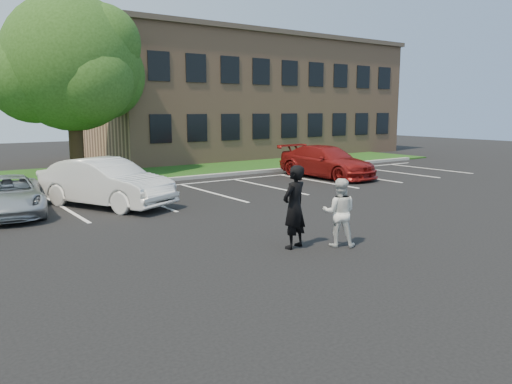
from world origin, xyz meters
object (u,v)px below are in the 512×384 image
Objects in this scene: tree at (73,66)px; car_red_compact at (327,162)px; car_white_sedan at (106,183)px; man_black_suit at (294,207)px; car_silver_minivan at (8,196)px; office_building at (246,97)px; man_white_shirt at (339,212)px.

tree is 1.68× the size of car_red_compact.
car_white_sedan reaches higher than car_red_compact.
man_black_suit reaches higher than car_white_sedan.
car_red_compact is at bearing 10.88° from car_silver_minivan.
man_black_suit reaches higher than car_red_compact.
car_white_sedan is (-1.68, -9.08, -4.54)m from tree.
man_black_suit is (-13.62, -22.02, -3.17)m from office_building.
tree is 2.02× the size of car_silver_minivan.
office_building reaches higher than car_red_compact.
tree is 13.26m from car_red_compact.
car_red_compact is (-4.33, -13.26, -3.40)m from office_building.
car_silver_minivan is at bearing -142.97° from office_building.
man_white_shirt is at bearing -135.97° from car_red_compact.
car_red_compact is (9.51, -8.02, -4.59)m from tree.
man_white_shirt is at bearing -119.29° from office_building.
man_white_shirt is 0.38× the size of car_silver_minivan.
man_white_shirt reaches higher than car_silver_minivan.
man_white_shirt is 10.38m from car_silver_minivan.
car_red_compact is (9.29, 8.76, -0.23)m from man_black_suit.
office_building is 2.55× the size of tree.
car_silver_minivan is 2.99m from car_white_sedan.
car_silver_minivan is at bearing 178.69° from car_red_compact.
car_white_sedan is at bearing -91.14° from man_black_suit.
car_white_sedan is (2.96, -0.38, 0.21)m from car_silver_minivan.
man_black_suit is 12.77m from car_red_compact.
office_building is at bearing -76.77° from man_white_shirt.
office_building is 14.85m from tree.
car_red_compact is (14.15, 0.68, 0.16)m from car_silver_minivan.
man_white_shirt is (0.99, -0.50, -0.17)m from man_black_suit.
man_white_shirt is at bearing 138.13° from man_black_suit.
office_building is 26.08m from man_black_suit.
car_silver_minivan is (-18.48, -13.94, -3.55)m from office_building.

